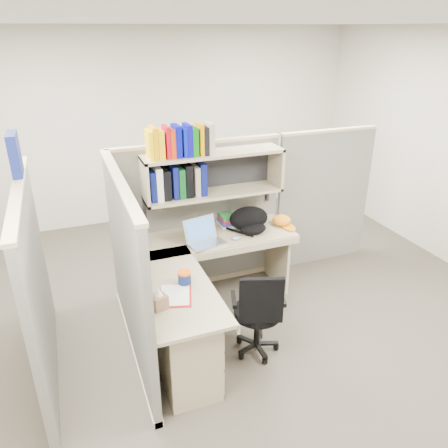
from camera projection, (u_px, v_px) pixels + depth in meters
name	position (u px, v px, depth m)	size (l,w,h in m)	color
ground	(229.00, 328.00, 4.22)	(6.00, 6.00, 0.00)	#3C382E
room_shell	(230.00, 167.00, 3.56)	(6.00, 6.00, 6.00)	beige
cubicle	(176.00, 230.00, 4.12)	(3.79, 1.84, 1.95)	#5B5B57
desk	(197.00, 316.00, 3.67)	(1.74, 1.75, 0.73)	tan
laptop	(206.00, 233.00, 4.20)	(0.35, 0.35, 0.25)	#B3B2B7
backpack	(251.00, 220.00, 4.47)	(0.41, 0.32, 0.24)	black
orange_cap	(281.00, 220.00, 4.64)	(0.20, 0.23, 0.11)	orange
snack_canister	(184.00, 277.00, 3.58)	(0.11, 0.11, 0.11)	navy
tissue_box	(159.00, 298.00, 3.25)	(0.11, 0.11, 0.18)	#8A654E
mouse	(236.00, 238.00, 4.34)	(0.09, 0.06, 0.03)	#8198B7
paper_cup	(196.00, 225.00, 4.53)	(0.08, 0.08, 0.11)	silver
book_stack	(227.00, 220.00, 4.65)	(0.17, 0.23, 0.11)	gray
loose_paper	(175.00, 295.00, 3.44)	(0.23, 0.30, 0.00)	white
task_chair	(258.00, 325.00, 3.77)	(0.50, 0.46, 0.87)	black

